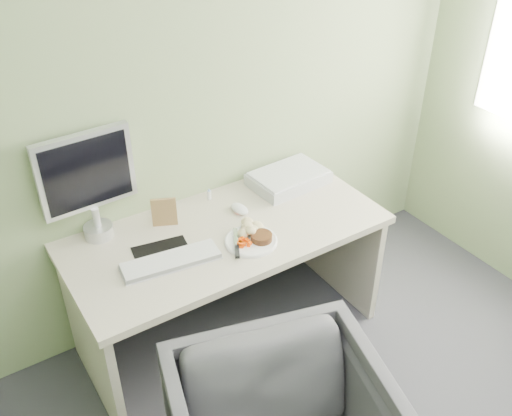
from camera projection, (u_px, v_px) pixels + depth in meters
wall_back at (184, 89)px, 2.77m from camera, size 3.50×0.00×3.50m
desk at (227, 258)px, 2.95m from camera, size 1.60×0.75×0.73m
plate at (251, 241)px, 2.76m from camera, size 0.26×0.26×0.01m
steak at (261, 237)px, 2.75m from camera, size 0.11×0.11×0.03m
potato_pile at (248, 226)px, 2.80m from camera, size 0.14×0.12×0.06m
carrot_heap at (242, 242)px, 2.71m from camera, size 0.07×0.07×0.04m
steak_knife at (237, 247)px, 2.69m from camera, size 0.13×0.21×0.02m
mousepad at (163, 255)px, 2.68m from camera, size 0.30×0.27×0.00m
keyboard at (171, 260)px, 2.62m from camera, size 0.47×0.19×0.02m
computer_mouse at (240, 209)px, 2.97m from camera, size 0.08×0.13×0.04m
photo_frame at (164, 212)px, 2.84m from camera, size 0.12×0.07×0.16m
eyedrop_bottle at (209, 194)px, 3.07m from camera, size 0.02×0.02×0.07m
scanner at (288, 178)px, 3.20m from camera, size 0.44×0.30×0.07m
monitor at (88, 181)px, 2.65m from camera, size 0.46×0.14×0.55m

